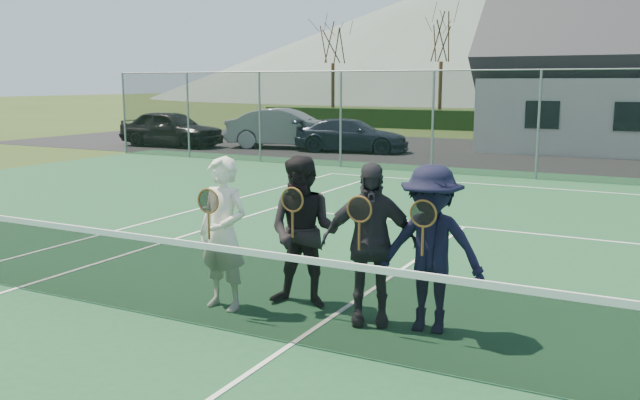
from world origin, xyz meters
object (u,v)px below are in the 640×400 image
at_px(player_b, 304,232).
at_px(player_c, 369,244).
at_px(player_a, 223,234).
at_px(car_c, 352,136).
at_px(car_a, 171,128).
at_px(car_b, 287,129).
at_px(player_d, 431,249).
at_px(tennis_net, 292,296).

distance_m(player_b, player_c, 0.93).
relative_size(player_a, player_c, 1.00).
height_order(player_a, player_b, same).
bearing_deg(car_c, car_a, 91.24).
distance_m(car_b, player_a, 19.99).
distance_m(player_b, player_d, 1.59).
xyz_separation_m(car_a, player_c, (15.78, -15.61, 0.16)).
distance_m(player_c, player_d, 0.68).
height_order(player_c, player_d, same).
height_order(car_a, player_b, player_b).
height_order(car_b, player_a, player_a).
height_order(car_a, tennis_net, car_a).
height_order(car_a, player_d, player_d).
bearing_deg(player_c, car_b, 122.83).
bearing_deg(car_b, car_c, -108.78).
xyz_separation_m(car_b, tennis_net, (10.72, -18.24, -0.26)).
relative_size(car_a, player_c, 2.48).
bearing_deg(car_b, player_c, -161.85).
relative_size(player_b, player_d, 1.00).
height_order(car_a, player_a, player_a).
bearing_deg(player_a, player_c, 11.07).
height_order(car_b, tennis_net, car_b).
xyz_separation_m(player_c, player_d, (0.67, 0.08, -0.00)).
relative_size(player_c, player_d, 1.00).
bearing_deg(player_c, tennis_net, -114.16).
relative_size(car_b, player_d, 2.70).
height_order(car_c, tennis_net, car_c).
xyz_separation_m(player_b, player_c, (0.91, -0.18, 0.00)).
relative_size(tennis_net, player_c, 6.49).
relative_size(tennis_net, player_b, 6.49).
xyz_separation_m(car_b, player_a, (9.44, -17.62, 0.12)).
height_order(player_a, player_d, same).
relative_size(car_b, tennis_net, 0.42).
relative_size(car_c, player_d, 2.44).
relative_size(car_a, car_b, 0.92).
bearing_deg(car_c, player_b, -166.41).
height_order(car_c, player_b, player_b).
height_order(player_b, player_c, same).
height_order(car_c, player_a, player_a).
relative_size(car_b, player_a, 2.70).
relative_size(car_b, car_c, 1.10).
bearing_deg(car_a, player_c, -136.67).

